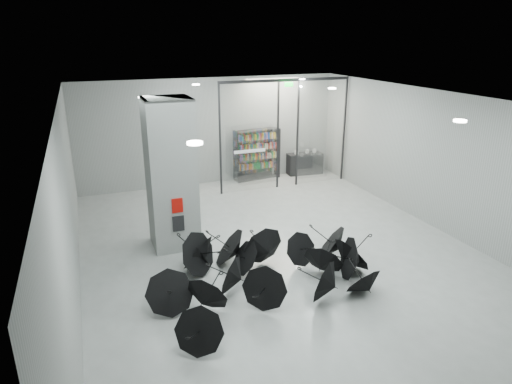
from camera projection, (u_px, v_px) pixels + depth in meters
name	position (u px, v px, depth m)	size (l,w,h in m)	color
room	(291.00, 152.00, 10.65)	(14.00, 14.02, 4.01)	gray
column	(171.00, 175.00, 11.84)	(1.20, 1.20, 4.00)	slate
fire_cabinet	(177.00, 206.00, 11.51)	(0.28, 0.04, 0.38)	#A50A07
info_panel	(178.00, 224.00, 11.67)	(0.30, 0.03, 0.42)	black
exit_sign	(289.00, 84.00, 15.81)	(0.30, 0.06, 0.15)	#0CE533
glass_partition	(285.00, 130.00, 16.52)	(5.06, 0.08, 4.00)	silver
bookshelf	(257.00, 154.00, 17.80)	(1.82, 0.36, 2.00)	black
shop_counter	(305.00, 163.00, 18.66)	(1.44, 0.58, 0.86)	black
umbrella_cluster	(265.00, 270.00, 10.44)	(5.71, 4.29, 1.31)	black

